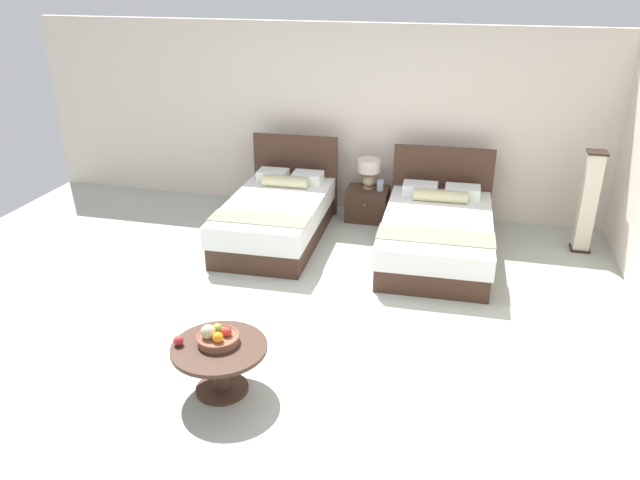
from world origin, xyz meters
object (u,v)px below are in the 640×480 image
at_px(bed_near_window, 277,216).
at_px(fruit_bowl, 217,337).
at_px(floor_lamp_corner, 588,202).
at_px(loose_apple, 178,341).
at_px(table_lamp, 369,169).
at_px(coffee_table, 220,358).
at_px(vase, 380,185).
at_px(nightstand, 368,204).
at_px(bed_near_corner, 437,232).

relative_size(bed_near_window, fruit_bowl, 6.07).
bearing_deg(floor_lamp_corner, fruit_bowl, -132.09).
height_order(fruit_bowl, loose_apple, fruit_bowl).
bearing_deg(table_lamp, fruit_bowl, -97.71).
bearing_deg(coffee_table, floor_lamp_corner, 48.48).
bearing_deg(bed_near_window, vase, 36.28).
distance_m(fruit_bowl, loose_apple, 0.31).
height_order(bed_near_window, floor_lamp_corner, floor_lamp_corner).
relative_size(nightstand, coffee_table, 0.71).
relative_size(nightstand, fruit_bowl, 1.59).
bearing_deg(table_lamp, bed_near_corner, -42.63).
xyz_separation_m(bed_near_window, floor_lamp_corner, (3.76, 0.57, 0.32)).
bearing_deg(coffee_table, loose_apple, -168.45).
height_order(loose_apple, floor_lamp_corner, floor_lamp_corner).
bearing_deg(coffee_table, bed_near_window, 99.26).
height_order(bed_near_corner, coffee_table, bed_near_corner).
bearing_deg(fruit_bowl, table_lamp, 82.29).
height_order(bed_near_corner, loose_apple, bed_near_corner).
distance_m(bed_near_window, bed_near_corner, 2.02).
bearing_deg(floor_lamp_corner, nightstand, 172.97).
relative_size(bed_near_window, table_lamp, 5.24).
height_order(bed_near_window, nightstand, bed_near_window).
bearing_deg(nightstand, loose_apple, -101.55).
distance_m(vase, loose_apple, 4.16).
distance_m(nightstand, loose_apple, 4.17).
distance_m(bed_near_corner, vase, 1.23).
relative_size(bed_near_corner, vase, 14.71).
bearing_deg(coffee_table, nightstand, 82.74).
distance_m(vase, coffee_table, 4.03).
height_order(bed_near_window, coffee_table, bed_near_window).
bearing_deg(bed_near_window, loose_apple, -86.69).
bearing_deg(table_lamp, nightstand, -90.00).
height_order(nightstand, vase, vase).
distance_m(coffee_table, loose_apple, 0.37).
bearing_deg(vase, nightstand, 166.61).
bearing_deg(bed_near_window, coffee_table, -80.74).
distance_m(bed_near_window, vase, 1.49).
relative_size(table_lamp, loose_apple, 4.95).
height_order(coffee_table, floor_lamp_corner, floor_lamp_corner).
bearing_deg(nightstand, coffee_table, -97.26).
relative_size(vase, coffee_table, 0.19).
bearing_deg(bed_near_corner, vase, 134.06).
xyz_separation_m(coffee_table, loose_apple, (-0.32, -0.07, 0.16)).
bearing_deg(loose_apple, fruit_bowl, 19.96).
xyz_separation_m(bed_near_window, table_lamp, (1.02, 0.93, 0.41)).
height_order(fruit_bowl, floor_lamp_corner, floor_lamp_corner).
distance_m(vase, fruit_bowl, 3.99).
relative_size(coffee_table, fruit_bowl, 2.23).
distance_m(nightstand, table_lamp, 0.49).
relative_size(bed_near_corner, nightstand, 3.93).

